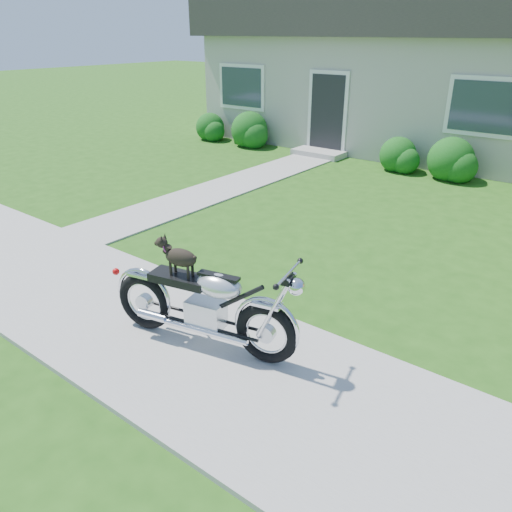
{
  "coord_description": "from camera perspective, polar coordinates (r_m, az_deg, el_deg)",
  "views": [
    {
      "loc": [
        5.52,
        -3.17,
        3.14
      ],
      "look_at": [
        2.27,
        1.0,
        0.75
      ],
      "focal_mm": 35.0,
      "sensor_mm": 36.0,
      "label": 1
    }
  ],
  "objects": [
    {
      "name": "ground",
      "position": [
        7.1,
        -19.82,
        -3.5
      ],
      "size": [
        80.0,
        80.0,
        0.0
      ],
      "primitive_type": "plane",
      "color": "#235114",
      "rests_on": "ground"
    },
    {
      "name": "sidewalk",
      "position": [
        7.09,
        -19.84,
        -3.36
      ],
      "size": [
        24.0,
        2.2,
        0.04
      ],
      "primitive_type": "cube",
      "color": "#9E9B93",
      "rests_on": "ground"
    },
    {
      "name": "walkway",
      "position": [
        11.22,
        -2.63,
        8.13
      ],
      "size": [
        1.2,
        8.0,
        0.03
      ],
      "primitive_type": "cube",
      "color": "#9E9B93",
      "rests_on": "ground"
    },
    {
      "name": "house",
      "position": [
        16.17,
        19.06,
        19.63
      ],
      "size": [
        12.6,
        7.03,
        4.5
      ],
      "color": "#BDB6AB",
      "rests_on": "ground"
    },
    {
      "name": "shrub_row",
      "position": [
        13.46,
        10.26,
        12.29
      ],
      "size": [
        10.51,
        1.08,
        1.08
      ],
      "color": "#155215",
      "rests_on": "ground"
    },
    {
      "name": "potted_plant_left",
      "position": [
        15.55,
        -2.07,
        14.02
      ],
      "size": [
        0.7,
        0.63,
        0.72
      ],
      "primitive_type": "imported",
      "rotation": [
        0.0,
        0.0,
        3.03
      ],
      "color": "#1E5D18",
      "rests_on": "ground"
    },
    {
      "name": "potted_plant_right",
      "position": [
        12.89,
        16.47,
        10.92
      ],
      "size": [
        0.56,
        0.56,
        0.73
      ],
      "primitive_type": "imported",
      "rotation": [
        0.0,
        0.0,
        0.59
      ],
      "color": "#295B19",
      "rests_on": "ground"
    },
    {
      "name": "motorcycle_with_dog",
      "position": [
        5.25,
        -5.91,
        -5.37
      ],
      "size": [
        2.2,
        0.8,
        1.17
      ],
      "rotation": [
        0.0,
        0.0,
        0.22
      ],
      "color": "black",
      "rests_on": "sidewalk"
    }
  ]
}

